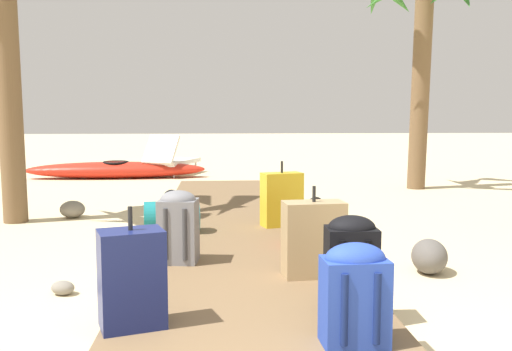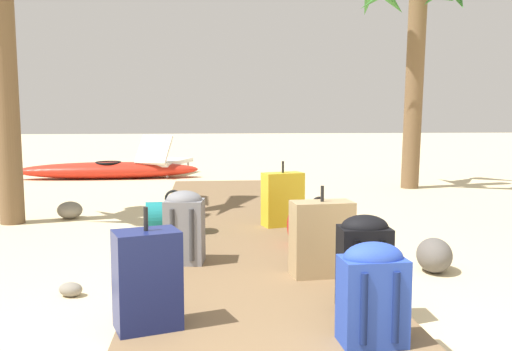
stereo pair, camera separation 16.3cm
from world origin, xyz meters
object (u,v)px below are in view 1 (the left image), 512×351
at_px(suitcase_yellow, 282,199).
at_px(lounge_chair, 171,159).
at_px(backpack_black, 351,261).
at_px(kayak, 116,170).
at_px(backpack_grey, 178,225).
at_px(duffel_bag_red, 315,226).
at_px(palm_tree_far_right, 419,8).
at_px(suitcase_navy, 132,279).
at_px(backpack_blue, 355,292).
at_px(suitcase_tan, 314,239).
at_px(duffel_bag_teal, 172,217).

distance_m(suitcase_yellow, lounge_chair, 5.79).
bearing_deg(backpack_black, kayak, 109.25).
bearing_deg(backpack_grey, kayak, 103.93).
distance_m(duffel_bag_red, palm_tree_far_right, 5.26).
distance_m(palm_tree_far_right, kayak, 6.05).
relative_size(suitcase_yellow, lounge_chair, 0.40).
bearing_deg(suitcase_navy, duffel_bag_red, 55.48).
relative_size(suitcase_navy, backpack_blue, 1.27).
height_order(backpack_grey, suitcase_yellow, suitcase_yellow).
distance_m(suitcase_tan, suitcase_yellow, 1.79).
bearing_deg(palm_tree_far_right, lounge_chair, 149.41).
bearing_deg(suitcase_navy, lounge_chair, 93.25).
xyz_separation_m(backpack_grey, duffel_bag_red, (1.15, 0.58, -0.14)).
relative_size(backpack_black, suitcase_yellow, 0.85).
bearing_deg(duffel_bag_red, suitcase_yellow, 104.88).
bearing_deg(backpack_grey, suitcase_tan, -24.15).
relative_size(duffel_bag_red, lounge_chair, 0.33).
bearing_deg(backpack_grey, suitcase_navy, -96.65).
relative_size(backpack_black, backpack_blue, 1.09).
bearing_deg(duffel_bag_teal, suitcase_tan, -54.19).
xyz_separation_m(backpack_black, suitcase_tan, (-0.10, 0.72, -0.03)).
distance_m(suitcase_navy, duffel_bag_red, 2.31).
bearing_deg(kayak, backpack_blue, -72.43).
distance_m(suitcase_yellow, duffel_bag_red, 0.82).
xyz_separation_m(suitcase_tan, duffel_bag_red, (0.19, 1.01, -0.11)).
relative_size(palm_tree_far_right, lounge_chair, 2.27).
bearing_deg(suitcase_tan, lounge_chair, 102.18).
bearing_deg(lounge_chair, duffel_bag_red, -74.40).
bearing_deg(backpack_black, suitcase_yellow, 92.71).
xyz_separation_m(backpack_grey, kayak, (-1.62, 6.54, -0.21)).
height_order(backpack_black, kayak, backpack_black).
distance_m(palm_tree_far_right, lounge_chair, 5.33).
bearing_deg(kayak, suitcase_tan, -69.63).
xyz_separation_m(suitcase_tan, suitcase_yellow, (-0.02, 1.79, 0.01)).
relative_size(suitcase_navy, suitcase_yellow, 0.99).
height_order(duffel_bag_teal, lounge_chair, lounge_chair).
relative_size(suitcase_tan, duffel_bag_red, 1.18).
relative_size(suitcase_navy, suitcase_tan, 1.02).
relative_size(backpack_black, suitcase_navy, 0.86).
distance_m(backpack_grey, suitcase_tan, 1.06).
bearing_deg(suitcase_yellow, backpack_black, -87.29).
height_order(backpack_grey, duffel_bag_teal, backpack_grey).
bearing_deg(duffel_bag_red, kayak, 114.95).
height_order(duffel_bag_teal, duffel_bag_red, duffel_bag_teal).
distance_m(suitcase_tan, palm_tree_far_right, 6.09).
xyz_separation_m(suitcase_navy, lounge_chair, (-0.47, 8.26, -0.01)).
distance_m(duffel_bag_red, backpack_blue, 2.22).
bearing_deg(duffel_bag_teal, backpack_black, -61.90).
xyz_separation_m(duffel_bag_red, lounge_chair, (-1.78, 6.36, 0.10)).
xyz_separation_m(suitcase_navy, suitcase_yellow, (1.10, 2.68, 0.01)).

